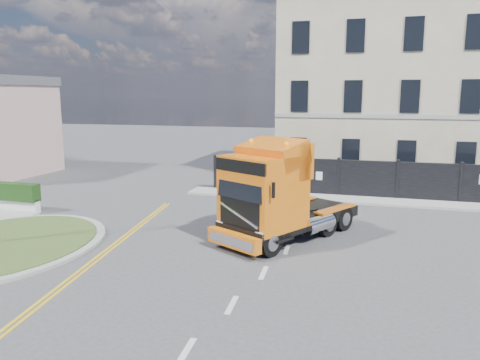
% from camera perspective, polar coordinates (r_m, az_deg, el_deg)
% --- Properties ---
extents(ground, '(120.00, 120.00, 0.00)m').
position_cam_1_polar(ground, '(17.88, -3.46, -7.20)').
color(ground, '#424244').
rests_on(ground, ground).
extents(traffic_island, '(6.80, 6.80, 0.17)m').
position_cam_1_polar(traffic_island, '(18.98, -27.25, -7.06)').
color(traffic_island, '#989892').
rests_on(traffic_island, ground).
extents(hoarding_fence, '(18.80, 0.25, 2.00)m').
position_cam_1_polar(hoarding_fence, '(25.46, 17.61, -0.06)').
color(hoarding_fence, black).
rests_on(hoarding_fence, ground).
extents(georgian_building, '(12.30, 10.30, 12.80)m').
position_cam_1_polar(georgian_building, '(32.57, 16.76, 10.60)').
color(georgian_building, beige).
rests_on(georgian_building, ground).
extents(pavement_far, '(20.00, 1.60, 0.12)m').
position_cam_1_polar(pavement_far, '(24.75, 16.27, -2.50)').
color(pavement_far, '#989892').
rests_on(pavement_far, ground).
extents(truck, '(5.03, 6.53, 3.71)m').
position_cam_1_polar(truck, '(17.20, 4.19, -2.18)').
color(truck, black).
rests_on(truck, ground).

